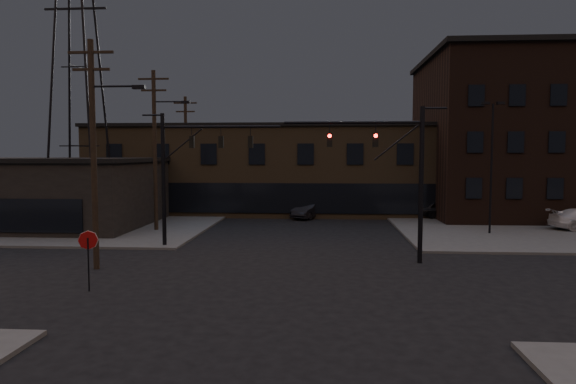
% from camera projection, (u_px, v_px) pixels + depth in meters
% --- Properties ---
extents(ground, '(140.00, 140.00, 0.00)m').
position_uv_depth(ground, '(288.00, 282.00, 22.37)').
color(ground, black).
rests_on(ground, ground).
extents(sidewalk_ne, '(30.00, 30.00, 0.15)m').
position_uv_depth(sidewalk_ne, '(569.00, 220.00, 42.74)').
color(sidewalk_ne, '#474744').
rests_on(sidewalk_ne, ground).
extents(sidewalk_nw, '(30.00, 30.00, 0.15)m').
position_uv_depth(sidewalk_nw, '(59.00, 216.00, 45.77)').
color(sidewalk_nw, '#474744').
rests_on(sidewalk_nw, ground).
extents(building_row, '(40.00, 12.00, 8.00)m').
position_uv_depth(building_row, '(308.00, 171.00, 49.94)').
color(building_row, '#4D3D29').
rests_on(building_row, ground).
extents(building_right, '(22.00, 16.00, 14.00)m').
position_uv_depth(building_right, '(551.00, 138.00, 46.21)').
color(building_right, black).
rests_on(building_right, ground).
extents(building_left, '(16.00, 12.00, 5.00)m').
position_uv_depth(building_left, '(44.00, 194.00, 39.49)').
color(building_left, black).
rests_on(building_left, ground).
extents(traffic_signal_near, '(7.12, 0.24, 8.00)m').
position_uv_depth(traffic_signal_near, '(399.00, 167.00, 26.12)').
color(traffic_signal_near, black).
rests_on(traffic_signal_near, ground).
extents(traffic_signal_far, '(7.12, 0.24, 8.00)m').
position_uv_depth(traffic_signal_far, '(184.00, 164.00, 30.43)').
color(traffic_signal_far, black).
rests_on(traffic_signal_far, ground).
extents(stop_sign, '(0.72, 0.33, 2.48)m').
position_uv_depth(stop_sign, '(88.00, 246.00, 20.81)').
color(stop_sign, black).
rests_on(stop_sign, ground).
extents(utility_pole_near, '(3.70, 0.28, 11.00)m').
position_uv_depth(utility_pole_near, '(95.00, 148.00, 24.58)').
color(utility_pole_near, black).
rests_on(utility_pole_near, ground).
extents(utility_pole_mid, '(3.70, 0.28, 11.50)m').
position_uv_depth(utility_pole_mid, '(156.00, 147.00, 36.57)').
color(utility_pole_mid, black).
rests_on(utility_pole_mid, ground).
extents(utility_pole_far, '(2.20, 0.28, 11.00)m').
position_uv_depth(utility_pole_far, '(186.00, 152.00, 48.61)').
color(utility_pole_far, black).
rests_on(utility_pole_far, ground).
extents(transmission_tower, '(7.00, 7.00, 25.00)m').
position_uv_depth(transmission_tower, '(77.00, 67.00, 40.60)').
color(transmission_tower, black).
rests_on(transmission_tower, ground).
extents(lot_light_a, '(1.50, 0.28, 9.14)m').
position_uv_depth(lot_light_a, '(492.00, 155.00, 35.00)').
color(lot_light_a, black).
rests_on(lot_light_a, ground).
extents(lot_light_b, '(1.50, 0.28, 9.14)m').
position_uv_depth(lot_light_b, '(550.00, 155.00, 39.56)').
color(lot_light_b, black).
rests_on(lot_light_b, ground).
extents(parked_car_lot_a, '(4.63, 2.20, 1.53)m').
position_uv_depth(parked_car_lot_a, '(445.00, 209.00, 43.74)').
color(parked_car_lot_a, black).
rests_on(parked_car_lot_a, sidewalk_ne).
extents(car_crossing, '(3.25, 4.68, 1.46)m').
position_uv_depth(car_crossing, '(309.00, 210.00, 44.77)').
color(car_crossing, black).
rests_on(car_crossing, ground).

